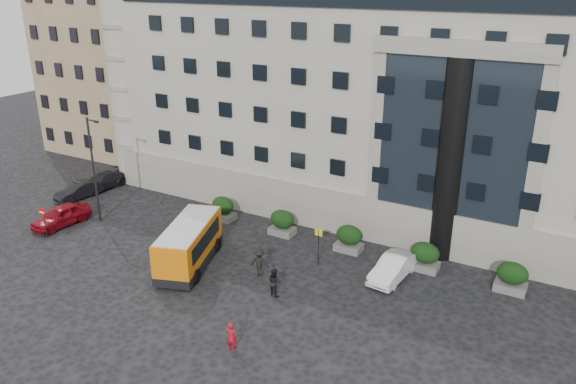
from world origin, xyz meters
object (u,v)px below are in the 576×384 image
Objects in this scene: red_truck at (157,148)px; pedestrian_b at (274,282)px; hedge_d at (425,256)px; parked_car_a at (61,216)px; parked_car_b at (79,191)px; parked_car_c at (102,181)px; bus_stop_sign at (318,241)px; hedge_c at (349,238)px; no_entry_sign at (43,217)px; street_lamp at (94,166)px; pedestrian_c at (260,263)px; hedge_a at (223,208)px; parked_car_d at (190,173)px; minibus at (189,243)px; hedge_b at (282,222)px; hedge_e at (512,277)px; white_taxi at (393,268)px; pedestrian_a at (231,337)px.

pedestrian_b is (22.47, -15.16, -0.68)m from red_truck.
hedge_d is 26.32m from parked_car_a.
parked_car_b is 2.58m from parked_car_c.
parked_car_a reaches higher than parked_car_b.
parked_car_a is (-19.33, -4.00, -0.97)m from bus_stop_sign.
pedestrian_b is at bearing -97.40° from bus_stop_sign.
parked_car_c is (0.56, -7.68, -0.86)m from red_truck.
no_entry_sign reaches higher than hedge_c.
red_truck is at bearing 164.90° from hedge_d.
street_lamp reaches higher than red_truck.
red_truck is (-23.96, 7.87, 0.61)m from hedge_c.
pedestrian_c is (-1.92, 1.44, 0.06)m from pedestrian_b.
parked_car_c is at bearing 179.55° from hedge_c.
hedge_a reaches higher than parked_car_b.
no_entry_sign is at bearing -102.12° from parked_car_d.
red_truck is 1.31× the size of parked_car_a.
no_entry_sign is 16.29m from pedestrian_c.
hedge_c is 23.52m from parked_car_b.
red_truck is at bearing 117.97° from minibus.
parked_car_d is (-17.00, 8.11, -0.96)m from bus_stop_sign.
red_truck reaches higher than minibus.
hedge_b is 1.00× the size of hedge_e.
parked_car_c is 2.54× the size of pedestrian_c.
hedge_c is 10.59m from minibus.
hedge_b reaches higher than parked_car_c.
no_entry_sign is at bearing 170.83° from minibus.
bus_stop_sign reaches higher than hedge_e.
hedge_a reaches higher than white_taxi.
hedge_b reaches higher than parked_car_b.
parked_car_c is at bearing 97.34° from parked_car_b.
hedge_d is (5.20, 0.00, 0.00)m from hedge_c.
hedge_e is at bearing 0.00° from hedge_d.
hedge_a is at bearing 89.55° from minibus.
parked_car_b is at bearing -175.95° from hedge_e.
white_taxi is (11.93, 4.79, -0.83)m from minibus.
red_truck reaches higher than pedestrian_c.
parked_car_c is at bearing 172.45° from bus_stop_sign.
hedge_e is 6.86m from white_taxi.
no_entry_sign is 1.42× the size of pedestrian_a.
hedge_a is 13.22m from parked_car_b.
bus_stop_sign is 0.63× the size of parked_car_b.
red_truck is (-34.36, 7.87, 0.61)m from hedge_e.
no_entry_sign is (-9.00, -8.84, 0.72)m from hedge_a.
hedge_c is 1.13× the size of pedestrian_a.
bus_stop_sign is at bearing 6.54° from street_lamp.
hedge_b is (5.20, 0.00, 0.00)m from hedge_a.
parked_car_c is 2.87× the size of pedestrian_a.
street_lamp is 10.83m from minibus.
hedge_e is 0.42× the size of white_taxi.
hedge_e is 0.26× the size of minibus.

